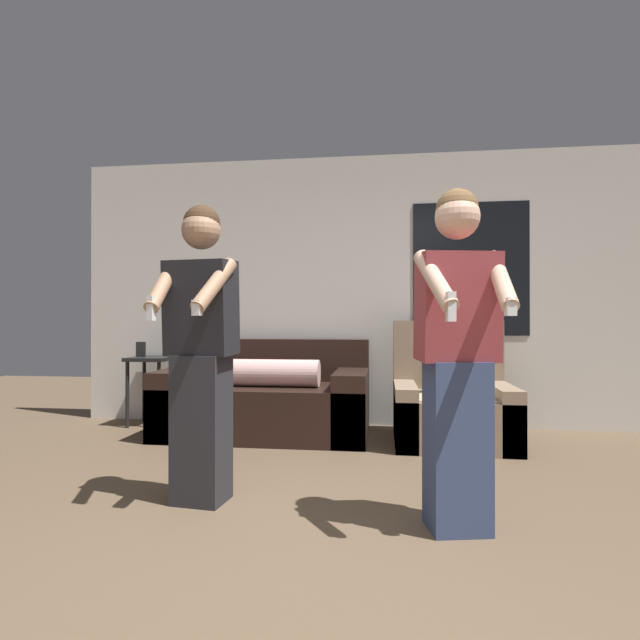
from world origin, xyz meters
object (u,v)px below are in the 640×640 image
person_left (201,348)px  armchair (451,404)px  person_right (457,353)px  side_table (151,370)px  couch (266,400)px

person_left → armchair: bearing=46.0°
person_left → person_right: bearing=-8.7°
armchair → side_table: size_ratio=1.25×
armchair → person_left: size_ratio=0.61×
person_left → person_right: person_left is taller
person_right → armchair: bearing=83.5°
couch → side_table: bearing=168.3°
armchair → person_right: bearing=-96.5°
couch → side_table: 1.30m
couch → person_right: 2.50m
side_table → person_right: 3.50m
couch → armchair: armchair is taller
armchair → side_table: (-2.90, 0.34, 0.23)m
couch → armchair: 1.66m
couch → person_left: bearing=-88.8°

